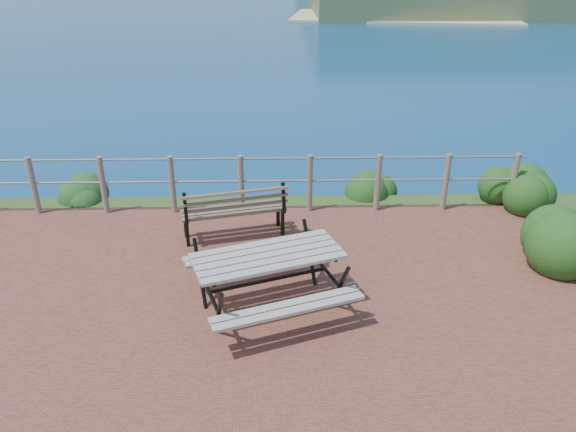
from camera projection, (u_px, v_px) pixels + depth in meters
The scene contains 8 objects.
ground at pixel (228, 336), 6.62m from camera, with size 10.00×7.00×0.12m, color brown.
safety_railing at pixel (241, 181), 9.36m from camera, with size 9.40×0.10×1.00m.
picnic_table at pixel (268, 275), 6.90m from camera, with size 1.95×1.49×0.76m.
park_bench at pixel (233, 202), 8.56m from camera, with size 1.65×0.77×0.90m.
shrub_right_front at pixel (570, 256), 8.27m from camera, with size 1.25×1.25×1.78m, color #174515.
shrub_right_edge at pixel (515, 205), 9.86m from camera, with size 0.97×0.97×1.39m, color #174515.
shrub_lip_west at pixel (80, 198), 10.13m from camera, with size 0.79×0.79×0.54m, color #1C4A1D.
shrub_lip_east at pixel (372, 190), 10.47m from camera, with size 0.83×0.83×0.60m, color #174515.
Camera 1 is at (0.59, -5.32, 4.19)m, focal length 35.00 mm.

